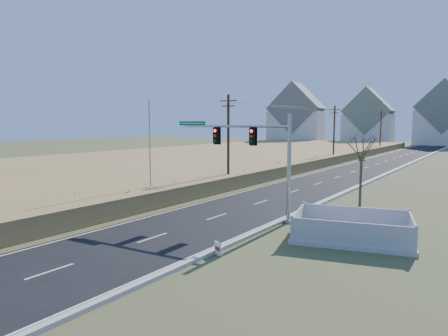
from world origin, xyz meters
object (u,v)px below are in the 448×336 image
at_px(traffic_signal_mast, 262,155).
at_px(fence_enclosure, 352,234).
at_px(flagpole, 150,163).
at_px(bare_tree, 362,146).
at_px(open_sign, 218,248).

relative_size(traffic_signal_mast, fence_enclosure, 1.22).
distance_m(flagpole, bare_tree, 15.63).
relative_size(flagpole, bare_tree, 1.40).
bearing_deg(flagpole, open_sign, -31.66).
bearing_deg(flagpole, bare_tree, 21.88).
distance_m(traffic_signal_mast, flagpole, 9.74).
bearing_deg(open_sign, flagpole, 170.39).
bearing_deg(fence_enclosure, flagpole, 162.48).
bearing_deg(bare_tree, open_sign, -102.87).
bearing_deg(fence_enclosure, bare_tree, 88.08).
distance_m(traffic_signal_mast, bare_tree, 7.27).
bearing_deg(bare_tree, flagpole, -158.12).
distance_m(fence_enclosure, open_sign, 7.68).
height_order(open_sign, flagpole, flagpole).
bearing_deg(bare_tree, traffic_signal_mast, -131.06).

